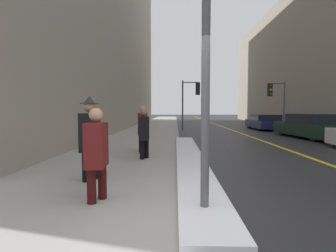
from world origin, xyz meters
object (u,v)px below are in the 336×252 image
traffic_light_far (275,95)px  pedestrian_nearside (143,127)px  pedestrian_in_glasses (144,131)px  parked_car_navy (265,122)px  pedestrian_with_shoulder_bag (97,150)px  pedestrian_trailing (90,135)px  traffic_light_near (192,94)px  parked_car_dark_green (312,127)px

traffic_light_far → pedestrian_nearside: bearing=41.2°
pedestrian_in_glasses → parked_car_navy: pedestrian_in_glasses is taller
traffic_light_far → pedestrian_with_shoulder_bag: traffic_light_far is taller
pedestrian_with_shoulder_bag → pedestrian_trailing: pedestrian_trailing is taller
traffic_light_far → traffic_light_near: bearing=-10.5°
traffic_light_near → pedestrian_nearside: traffic_light_near is taller
pedestrian_with_shoulder_bag → traffic_light_far: bearing=147.2°
traffic_light_far → pedestrian_in_glasses: size_ratio=2.30×
pedestrian_in_glasses → traffic_light_near: bearing=165.9°
traffic_light_far → pedestrian_trailing: 16.26m
pedestrian_trailing → pedestrian_in_glasses: (0.84, 2.48, -0.13)m
traffic_light_near → pedestrian_in_glasses: size_ratio=2.38×
pedestrian_with_shoulder_bag → parked_car_dark_green: 12.98m
parked_car_dark_green → traffic_light_near: bearing=44.5°
pedestrian_with_shoulder_bag → parked_car_navy: bearing=150.0°
pedestrian_in_glasses → parked_car_navy: (7.77, 12.28, -0.29)m
pedestrian_trailing → parked_car_dark_green: (8.98, 8.59, -0.36)m
pedestrian_in_glasses → parked_car_dark_green: bearing=123.7°
pedestrian_with_shoulder_bag → pedestrian_trailing: 1.35m
pedestrian_trailing → pedestrian_nearside: pedestrian_trailing is taller
traffic_light_far → parked_car_navy: traffic_light_far is taller
traffic_light_far → pedestrian_nearside: traffic_light_far is taller
pedestrian_trailing → pedestrian_in_glasses: bearing=158.0°
pedestrian_nearside → parked_car_dark_green: (8.34, 4.85, -0.30)m
pedestrian_in_glasses → pedestrian_nearside: pedestrian_nearside is taller
traffic_light_near → traffic_light_far: 5.90m
pedestrian_in_glasses → parked_car_dark_green: (8.14, 6.11, -0.24)m
parked_car_dark_green → traffic_light_far: bearing=-4.0°
pedestrian_in_glasses → pedestrian_nearside: 1.28m
pedestrian_with_shoulder_bag → pedestrian_nearside: pedestrian_nearside is taller
pedestrian_in_glasses → parked_car_dark_green: 10.18m
pedestrian_nearside → parked_car_dark_green: size_ratio=0.33×
pedestrian_trailing → pedestrian_with_shoulder_bag: bearing=19.4°
traffic_light_near → parked_car_navy: traffic_light_near is taller
parked_car_navy → pedestrian_nearside: bearing=144.6°
pedestrian_with_shoulder_bag → pedestrian_nearside: 4.98m
pedestrian_nearside → pedestrian_trailing: bearing=-12.9°
traffic_light_near → pedestrian_trailing: (-2.99, -13.71, -1.65)m
pedestrian_with_shoulder_bag → parked_car_dark_green: bearing=136.1°
pedestrian_trailing → pedestrian_nearside: (0.64, 3.74, -0.06)m
pedestrian_with_shoulder_bag → parked_car_dark_green: pedestrian_with_shoulder_bag is taller
parked_car_navy → pedestrian_in_glasses: bearing=148.1°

